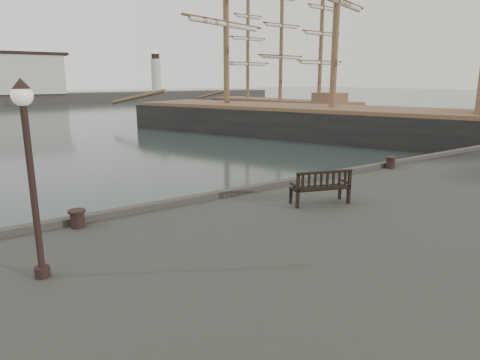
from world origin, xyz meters
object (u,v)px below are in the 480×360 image
Objects in this scene: bollard_right at (390,163)px; lamp_post at (29,154)px; bench at (320,193)px; tall_ship_far at (280,112)px; tall_ship_main at (331,129)px; bollard_left at (77,219)px.

lamp_post is at bearing -169.96° from bollard_right.
tall_ship_far is (30.16, 37.40, -1.17)m from bench.
tall_ship_main reaches higher than bench.
bollard_left is (-6.47, 2.02, -0.10)m from bench.
tall_ship_far is at bearing 69.75° from bench.
bench is 48.06m from tall_ship_far.
bollard_left is 0.94× the size of bollard_right.
bollard_right is 0.02× the size of tall_ship_far.
bollard_right is at bearing -129.08° from tall_ship_far.
bollard_right is 0.01× the size of tall_ship_main.
tall_ship_main reaches higher than bollard_left.
lamp_post is 33.25m from tall_ship_main.
tall_ship_main is 1.66× the size of tall_ship_far.
bench is 0.05× the size of tall_ship_main.
lamp_post is at bearing -139.99° from tall_ship_far.
lamp_post is 53.67m from tall_ship_far.
bollard_right is (6.16, 2.02, -0.08)m from bench.
lamp_post is 0.09× the size of tall_ship_main.
bollard_right is 0.13× the size of lamp_post.
lamp_post is at bearing -167.22° from tall_ship_main.
bollard_right is 42.77m from tall_ship_far.
bench is 6.48m from bollard_right.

